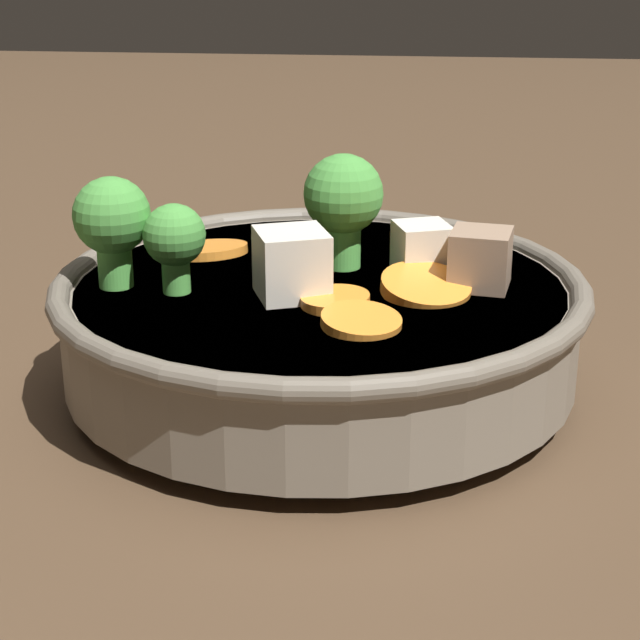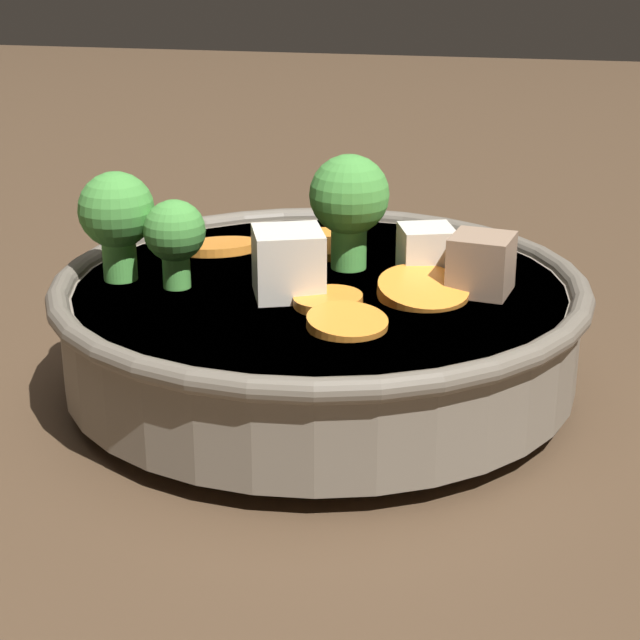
% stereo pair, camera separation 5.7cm
% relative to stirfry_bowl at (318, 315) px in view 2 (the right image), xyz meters
% --- Properties ---
extents(ground_plane, '(3.00, 3.00, 0.00)m').
position_rel_stirfry_bowl_xyz_m(ground_plane, '(-0.00, 0.00, -0.04)').
color(ground_plane, '#4C3826').
extents(stirfry_bowl, '(0.28, 0.28, 0.12)m').
position_rel_stirfry_bowl_xyz_m(stirfry_bowl, '(0.00, 0.00, 0.00)').
color(stirfry_bowl, slate).
rests_on(stirfry_bowl, ground_plane).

